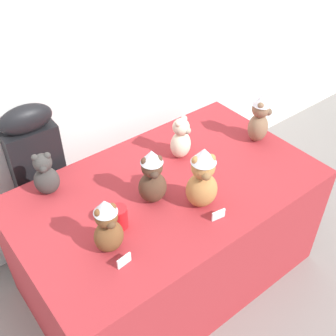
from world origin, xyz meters
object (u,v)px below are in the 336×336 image
teddy_bear_mocha (259,118)px  teddy_bear_cream (181,139)px  teddy_bear_charcoal (45,175)px  display_table (168,233)px  party_cup_red (119,217)px  instrument_case (43,186)px  teddy_bear_cocoa (152,177)px  teddy_bear_caramel (202,179)px  teddy_bear_chestnut (108,226)px

teddy_bear_mocha → teddy_bear_cream: 0.48m
teddy_bear_charcoal → teddy_bear_mocha: bearing=6.4°
display_table → party_cup_red: (-0.34, -0.08, 0.41)m
instrument_case → teddy_bear_cocoa: (0.32, -0.63, 0.32)m
teddy_bear_charcoal → party_cup_red: bearing=-47.1°
display_table → party_cup_red: size_ratio=14.27×
instrument_case → teddy_bear_charcoal: bearing=-98.2°
display_table → teddy_bear_caramel: bearing=-77.7°
instrument_case → teddy_bear_cream: (0.66, -0.44, 0.29)m
teddy_bear_cream → party_cup_red: bearing=-175.8°
teddy_bear_chestnut → party_cup_red: (0.10, 0.09, -0.08)m
teddy_bear_chestnut → teddy_bear_caramel: bearing=1.3°
teddy_bear_cream → teddy_bear_caramel: bearing=-133.9°
teddy_bear_chestnut → teddy_bear_charcoal: teddy_bear_chestnut is taller
teddy_bear_cream → teddy_bear_charcoal: size_ratio=1.02×
instrument_case → teddy_bear_mocha: (1.11, -0.59, 0.32)m
teddy_bear_caramel → teddy_bear_chestnut: 0.49m
teddy_bear_charcoal → teddy_bear_chestnut: bearing=-62.1°
instrument_case → teddy_bear_chestnut: 0.82m
instrument_case → teddy_bear_cocoa: bearing=-60.4°
teddy_bear_caramel → teddy_bear_mocha: teddy_bear_caramel is taller
display_table → teddy_bear_cocoa: bearing=-163.9°
teddy_bear_cocoa → teddy_bear_chestnut: bearing=-135.4°
teddy_bear_caramel → teddy_bear_charcoal: teddy_bear_caramel is taller
instrument_case → teddy_bear_caramel: instrument_case is taller
teddy_bear_mocha → teddy_bear_charcoal: size_ratio=1.24×
teddy_bear_cocoa → teddy_bear_cream: size_ratio=1.23×
teddy_bear_charcoal → party_cup_red: 0.44m
teddy_bear_caramel → party_cup_red: (-0.39, 0.12, -0.11)m
display_table → teddy_bear_cocoa: (-0.12, -0.03, 0.50)m
display_table → instrument_case: size_ratio=1.48×
instrument_case → teddy_bear_charcoal: instrument_case is taller
teddy_bear_mocha → teddy_bear_chestnut: 1.12m
teddy_bear_charcoal → teddy_bear_caramel: bearing=-22.4°
teddy_bear_caramel → teddy_bear_cocoa: (-0.16, 0.17, -0.02)m
instrument_case → teddy_bear_mocha: size_ratio=3.55×
party_cup_red → instrument_case: bearing=98.7°
display_table → teddy_bear_cocoa: teddy_bear_cocoa is taller
instrument_case → party_cup_red: 0.72m
teddy_bear_chestnut → party_cup_red: 0.16m
teddy_bear_chestnut → teddy_bear_charcoal: 0.50m
display_table → instrument_case: 0.77m
display_table → teddy_bear_mocha: 0.83m
display_table → party_cup_red: bearing=-167.3°
teddy_bear_charcoal → party_cup_red: (0.15, -0.41, -0.06)m
teddy_bear_chestnut → teddy_bear_cream: size_ratio=1.16×
teddy_bear_caramel → teddy_bear_chestnut: (-0.49, 0.04, -0.02)m
instrument_case → teddy_bear_mocha: bearing=-25.7°
teddy_bear_cocoa → teddy_bear_chestnut: size_ratio=1.06×
teddy_bear_cream → party_cup_red: size_ratio=2.23×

